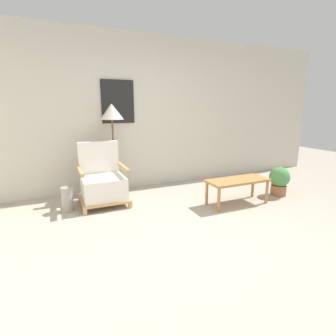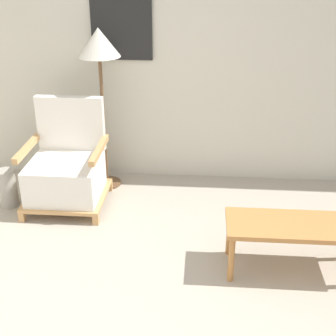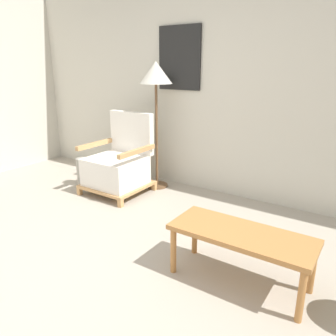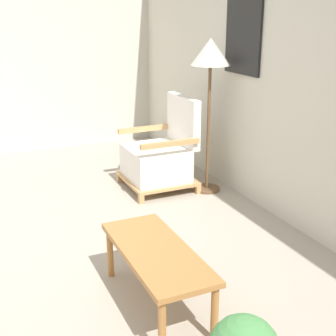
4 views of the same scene
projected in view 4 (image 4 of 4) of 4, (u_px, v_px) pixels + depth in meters
The scene contains 7 objects.
ground_plane at pixel (2, 264), 3.43m from camera, with size 14.00×14.00×0.00m, color #A89E8E.
wall_back at pixel (280, 62), 3.92m from camera, with size 8.00×0.09×2.70m.
wall_left at pixel (7, 45), 5.68m from camera, with size 0.06×8.00×2.70m.
armchair at pixel (160, 157), 4.80m from camera, with size 0.70×0.67×0.94m.
floor_lamp at pixel (210, 61), 4.41m from camera, with size 0.38×0.38×1.52m.
coffee_table at pixel (156, 257), 2.85m from camera, with size 0.97×0.40×0.39m.
vase at pixel (135, 158), 5.27m from camera, with size 0.16×0.16×0.35m, color #9E998E.
Camera 4 is at (3.25, -0.13, 1.78)m, focal length 50.00 mm.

